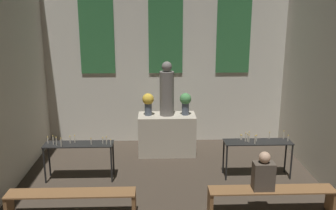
{
  "coord_description": "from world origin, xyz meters",
  "views": [
    {
      "loc": [
        -0.28,
        1.94,
        3.52
      ],
      "look_at": [
        0.0,
        9.9,
        1.46
      ],
      "focal_mm": 40.0,
      "sensor_mm": 36.0,
      "label": 1
    }
  ],
  "objects_px": {
    "person_seated": "(264,173)",
    "pew_back_right": "(271,195)",
    "statue": "(167,91)",
    "flower_vase_left": "(148,102)",
    "flower_vase_right": "(185,102)",
    "candle_rack_left": "(79,148)",
    "altar": "(167,134)",
    "pew_back_left": "(71,199)",
    "candle_rack_right": "(258,146)"
  },
  "relations": [
    {
      "from": "altar",
      "to": "candle_rack_right",
      "type": "bearing_deg",
      "value": -36.25
    },
    {
      "from": "pew_back_left",
      "to": "flower_vase_left",
      "type": "bearing_deg",
      "value": 66.0
    },
    {
      "from": "pew_back_left",
      "to": "person_seated",
      "type": "xyz_separation_m",
      "value": [
        3.31,
        -0.0,
        0.42
      ]
    },
    {
      "from": "pew_back_left",
      "to": "statue",
      "type": "bearing_deg",
      "value": 58.96
    },
    {
      "from": "altar",
      "to": "candle_rack_left",
      "type": "relative_size",
      "value": 0.97
    },
    {
      "from": "flower_vase_left",
      "to": "candle_rack_left",
      "type": "bearing_deg",
      "value": -136.02
    },
    {
      "from": "flower_vase_right",
      "to": "candle_rack_left",
      "type": "bearing_deg",
      "value": -149.39
    },
    {
      "from": "statue",
      "to": "candle_rack_right",
      "type": "distance_m",
      "value": 2.5
    },
    {
      "from": "altar",
      "to": "pew_back_right",
      "type": "relative_size",
      "value": 0.63
    },
    {
      "from": "candle_rack_right",
      "to": "person_seated",
      "type": "distance_m",
      "value": 1.54
    },
    {
      "from": "candle_rack_right",
      "to": "pew_back_left",
      "type": "relative_size",
      "value": 0.65
    },
    {
      "from": "pew_back_right",
      "to": "flower_vase_left",
      "type": "bearing_deg",
      "value": 127.17
    },
    {
      "from": "candle_rack_left",
      "to": "person_seated",
      "type": "bearing_deg",
      "value": -23.54
    },
    {
      "from": "flower_vase_left",
      "to": "candle_rack_left",
      "type": "height_order",
      "value": "flower_vase_left"
    },
    {
      "from": "statue",
      "to": "pew_back_right",
      "type": "distance_m",
      "value": 3.59
    },
    {
      "from": "altar",
      "to": "person_seated",
      "type": "relative_size",
      "value": 2.01
    },
    {
      "from": "statue",
      "to": "flower_vase_right",
      "type": "distance_m",
      "value": 0.53
    },
    {
      "from": "pew_back_right",
      "to": "pew_back_left",
      "type": "bearing_deg",
      "value": 180.0
    },
    {
      "from": "statue",
      "to": "person_seated",
      "type": "distance_m",
      "value": 3.39
    },
    {
      "from": "candle_rack_left",
      "to": "pew_back_right",
      "type": "height_order",
      "value": "candle_rack_left"
    },
    {
      "from": "statue",
      "to": "flower_vase_left",
      "type": "xyz_separation_m",
      "value": [
        -0.45,
        0.0,
        -0.27
      ]
    },
    {
      "from": "person_seated",
      "to": "pew_back_right",
      "type": "bearing_deg",
      "value": 0.0
    },
    {
      "from": "pew_back_right",
      "to": "candle_rack_right",
      "type": "bearing_deg",
      "value": 84.59
    },
    {
      "from": "flower_vase_right",
      "to": "pew_back_right",
      "type": "bearing_deg",
      "value": -66.0
    },
    {
      "from": "statue",
      "to": "candle_rack_left",
      "type": "distance_m",
      "value": 2.5
    },
    {
      "from": "flower_vase_left",
      "to": "statue",
      "type": "bearing_deg",
      "value": 0.0
    },
    {
      "from": "flower_vase_left",
      "to": "person_seated",
      "type": "distance_m",
      "value": 3.57
    },
    {
      "from": "candle_rack_left",
      "to": "pew_back_left",
      "type": "xyz_separation_m",
      "value": [
        0.15,
        -1.51,
        -0.34
      ]
    },
    {
      "from": "statue",
      "to": "flower_vase_right",
      "type": "relative_size",
      "value": 2.41
    },
    {
      "from": "statue",
      "to": "flower_vase_left",
      "type": "relative_size",
      "value": 2.41
    },
    {
      "from": "flower_vase_right",
      "to": "pew_back_left",
      "type": "bearing_deg",
      "value": -127.17
    },
    {
      "from": "candle_rack_left",
      "to": "candle_rack_right",
      "type": "bearing_deg",
      "value": 0.05
    },
    {
      "from": "altar",
      "to": "pew_back_right",
      "type": "distance_m",
      "value": 3.37
    },
    {
      "from": "flower_vase_right",
      "to": "candle_rack_left",
      "type": "distance_m",
      "value": 2.79
    },
    {
      "from": "statue",
      "to": "pew_back_left",
      "type": "xyz_separation_m",
      "value": [
        -1.74,
        -2.89,
        -1.25
      ]
    },
    {
      "from": "statue",
      "to": "person_seated",
      "type": "xyz_separation_m",
      "value": [
        1.57,
        -2.89,
        -0.83
      ]
    },
    {
      "from": "altar",
      "to": "pew_back_left",
      "type": "distance_m",
      "value": 3.37
    },
    {
      "from": "candle_rack_left",
      "to": "pew_back_right",
      "type": "xyz_separation_m",
      "value": [
        3.62,
        -1.51,
        -0.34
      ]
    },
    {
      "from": "flower_vase_right",
      "to": "pew_back_left",
      "type": "xyz_separation_m",
      "value": [
        -2.19,
        -2.89,
        -0.98
      ]
    },
    {
      "from": "pew_back_left",
      "to": "candle_rack_left",
      "type": "bearing_deg",
      "value": 95.54
    },
    {
      "from": "altar",
      "to": "flower_vase_right",
      "type": "distance_m",
      "value": 0.94
    },
    {
      "from": "pew_back_right",
      "to": "person_seated",
      "type": "height_order",
      "value": "person_seated"
    },
    {
      "from": "candle_rack_left",
      "to": "person_seated",
      "type": "height_order",
      "value": "person_seated"
    },
    {
      "from": "candle_rack_right",
      "to": "pew_back_left",
      "type": "distance_m",
      "value": 3.93
    },
    {
      "from": "altar",
      "to": "flower_vase_left",
      "type": "bearing_deg",
      "value": 180.0
    },
    {
      "from": "candle_rack_right",
      "to": "pew_back_left",
      "type": "xyz_separation_m",
      "value": [
        -3.62,
        -1.51,
        -0.34
      ]
    },
    {
      "from": "statue",
      "to": "candle_rack_left",
      "type": "relative_size",
      "value": 0.92
    },
    {
      "from": "candle_rack_left",
      "to": "flower_vase_right",
      "type": "bearing_deg",
      "value": 30.61
    },
    {
      "from": "altar",
      "to": "flower_vase_left",
      "type": "relative_size",
      "value": 2.56
    },
    {
      "from": "candle_rack_left",
      "to": "person_seated",
      "type": "distance_m",
      "value": 3.77
    }
  ]
}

